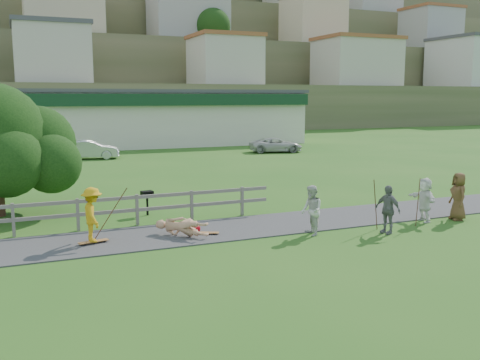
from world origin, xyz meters
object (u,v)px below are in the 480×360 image
Objects in this scene: skater_fallen at (182,227)px; spectator_c at (458,196)px; spectator_a at (311,211)px; car_white at (276,145)px; bbq at (147,203)px; spectator_d at (424,200)px; skater_rider at (93,218)px; spectator_b at (387,209)px; car_silver at (90,150)px.

spectator_c is (10.00, -1.58, 0.54)m from skater_fallen.
spectator_a is 26.21m from car_white.
bbq is at bearing 154.06° from car_white.
bbq is at bearing -129.57° from spectator_a.
spectator_c reaches higher than bbq.
spectator_d is at bearing 101.45° from spectator_a.
skater_rider is 9.42m from spectator_b.
skater_rider is at bearing -121.55° from spectator_b.
spectator_d reaches higher than bbq.
skater_rider reaches higher than car_white.
spectator_a reaches higher than car_silver.
spectator_c is 1.35m from spectator_d.
spectator_d is at bearing 93.24° from spectator_b.
spectator_c is at bearing 86.96° from spectator_d.
car_white is at bearing -174.31° from spectator_c.
car_silver is at bearing -161.05° from spectator_a.
spectator_c is at bearing 98.76° from spectator_a.
skater_fallen is at bearing -99.20° from spectator_a.
car_silver is at bearing -153.09° from spectator_d.
bbq is (-6.64, 5.79, -0.34)m from spectator_b.
spectator_c is 11.52m from bbq.
spectator_d is at bearing -84.35° from spectator_c.
skater_fallen is 8.79m from spectator_d.
spectator_c is 1.09× the size of spectator_d.
skater_fallen is 4.22m from spectator_a.
skater_fallen is 1.14× the size of spectator_d.
car_silver is at bearing 176.55° from spectator_b.
car_silver reaches higher than skater_fallen.
skater_rider is 0.91× the size of skater_fallen.
spectator_d is 1.72× the size of bbq.
skater_rider reaches higher than car_silver.
skater_fallen is 1.12× the size of spectator_a.
car_white is at bearing 43.91° from bbq.
spectator_d is (11.42, -1.53, -0.04)m from skater_rider.
skater_rider reaches higher than spectator_a.
car_silver is at bearing -141.90° from spectator_c.
spectator_c is 0.41× the size of car_white.
spectator_a is (3.95, -1.41, 0.49)m from skater_fallen.
skater_rider is 2.80m from skater_fallen.
skater_fallen is 26.88m from car_white.
car_white is (14.72, 22.49, 0.26)m from skater_fallen.
spectator_c reaches higher than spectator_b.
skater_fallen is at bearing 159.31° from car_white.
skater_rider is 0.96× the size of spectator_c.
spectator_b is 26.03m from car_white.
spectator_d is at bearing -50.26° from skater_fallen.
skater_fallen is 1.97× the size of bbq.
spectator_d reaches higher than skater_fallen.
bbq is (-10.27, 5.20, -0.41)m from spectator_c.
spectator_b is 1.73× the size of bbq.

